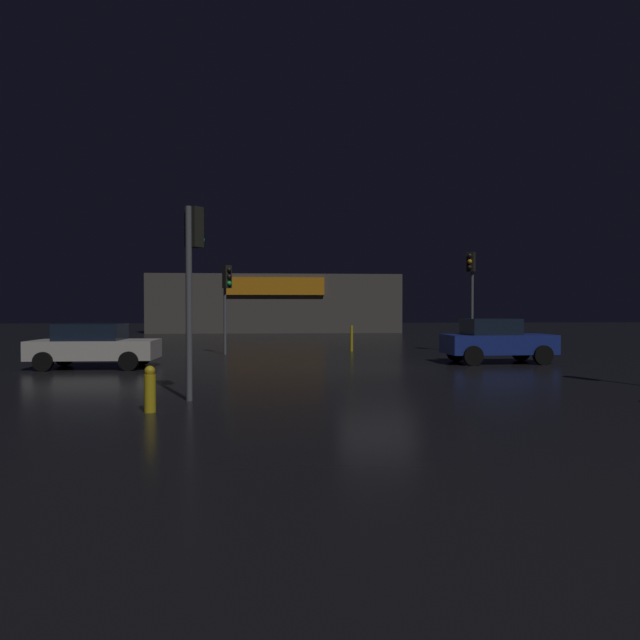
{
  "coord_description": "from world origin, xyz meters",
  "views": [
    {
      "loc": [
        -3.31,
        -18.42,
        1.96
      ],
      "look_at": [
        -1.42,
        6.22,
        1.47
      ],
      "focal_mm": 32.29,
      "sensor_mm": 36.0,
      "label": 1
    }
  ],
  "objects_px": {
    "car_far": "(496,340)",
    "traffic_signal_main": "(471,279)",
    "traffic_signal_cross_right": "(227,288)",
    "traffic_signal_cross_left": "(193,261)",
    "car_near": "(94,345)",
    "fire_hydrant": "(150,389)",
    "store_building": "(275,304)"
  },
  "relations": [
    {
      "from": "car_far",
      "to": "traffic_signal_main",
      "type": "bearing_deg",
      "value": 81.8
    },
    {
      "from": "traffic_signal_main",
      "to": "fire_hydrant",
      "type": "height_order",
      "value": "traffic_signal_main"
    },
    {
      "from": "traffic_signal_main",
      "to": "car_far",
      "type": "distance_m",
      "value": 5.25
    },
    {
      "from": "car_far",
      "to": "fire_hydrant",
      "type": "relative_size",
      "value": 4.41
    },
    {
      "from": "traffic_signal_cross_left",
      "to": "car_far",
      "type": "bearing_deg",
      "value": 38.39
    },
    {
      "from": "traffic_signal_main",
      "to": "traffic_signal_cross_left",
      "type": "bearing_deg",
      "value": -130.12
    },
    {
      "from": "car_far",
      "to": "fire_hydrant",
      "type": "xyz_separation_m",
      "value": [
        -10.29,
        -9.07,
        -0.38
      ]
    },
    {
      "from": "traffic_signal_cross_right",
      "to": "car_near",
      "type": "xyz_separation_m",
      "value": [
        -3.9,
        -5.21,
        -2.09
      ]
    },
    {
      "from": "traffic_signal_cross_right",
      "to": "car_far",
      "type": "xyz_separation_m",
      "value": [
        10.0,
        -4.53,
        -2.03
      ]
    },
    {
      "from": "store_building",
      "to": "traffic_signal_main",
      "type": "relative_size",
      "value": 4.58
    },
    {
      "from": "traffic_signal_cross_left",
      "to": "store_building",
      "type": "bearing_deg",
      "value": 87.28
    },
    {
      "from": "traffic_signal_main",
      "to": "car_far",
      "type": "relative_size",
      "value": 1.14
    },
    {
      "from": "traffic_signal_main",
      "to": "car_near",
      "type": "height_order",
      "value": "traffic_signal_main"
    },
    {
      "from": "traffic_signal_main",
      "to": "traffic_signal_cross_right",
      "type": "distance_m",
      "value": 10.67
    },
    {
      "from": "traffic_signal_main",
      "to": "car_far",
      "type": "height_order",
      "value": "traffic_signal_main"
    },
    {
      "from": "store_building",
      "to": "traffic_signal_main",
      "type": "xyz_separation_m",
      "value": [
        8.62,
        -24.02,
        0.89
      ]
    },
    {
      "from": "traffic_signal_main",
      "to": "traffic_signal_cross_right",
      "type": "relative_size",
      "value": 1.17
    },
    {
      "from": "traffic_signal_cross_left",
      "to": "fire_hydrant",
      "type": "relative_size",
      "value": 4.67
    },
    {
      "from": "car_near",
      "to": "fire_hydrant",
      "type": "height_order",
      "value": "car_near"
    },
    {
      "from": "car_near",
      "to": "car_far",
      "type": "xyz_separation_m",
      "value": [
        13.9,
        0.68,
        0.06
      ]
    },
    {
      "from": "traffic_signal_cross_left",
      "to": "fire_hydrant",
      "type": "xyz_separation_m",
      "value": [
        -0.61,
        -1.4,
        -2.55
      ]
    },
    {
      "from": "fire_hydrant",
      "to": "traffic_signal_main",
      "type": "bearing_deg",
      "value": 51.29
    },
    {
      "from": "car_near",
      "to": "traffic_signal_main",
      "type": "bearing_deg",
      "value": 19.95
    },
    {
      "from": "car_near",
      "to": "fire_hydrant",
      "type": "bearing_deg",
      "value": -66.74
    },
    {
      "from": "traffic_signal_cross_left",
      "to": "car_near",
      "type": "distance_m",
      "value": 8.46
    },
    {
      "from": "store_building",
      "to": "car_far",
      "type": "relative_size",
      "value": 5.22
    },
    {
      "from": "car_far",
      "to": "fire_hydrant",
      "type": "height_order",
      "value": "car_far"
    },
    {
      "from": "store_building",
      "to": "traffic_signal_main",
      "type": "distance_m",
      "value": 25.53
    },
    {
      "from": "traffic_signal_main",
      "to": "traffic_signal_cross_left",
      "type": "xyz_separation_m",
      "value": [
        -10.34,
        -12.27,
        -0.27
      ]
    },
    {
      "from": "store_building",
      "to": "traffic_signal_main",
      "type": "height_order",
      "value": "store_building"
    },
    {
      "from": "traffic_signal_cross_left",
      "to": "car_far",
      "type": "xyz_separation_m",
      "value": [
        9.68,
        7.67,
        -2.17
      ]
    },
    {
      "from": "car_far",
      "to": "traffic_signal_cross_left",
      "type": "bearing_deg",
      "value": -141.61
    }
  ]
}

